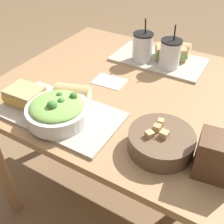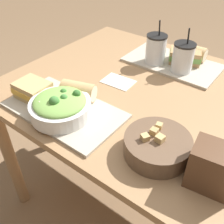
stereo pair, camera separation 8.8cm
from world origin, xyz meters
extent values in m
plane|color=#846647|center=(0.00, 0.00, 0.00)|extent=(12.00, 12.00, 0.00)
cube|color=#A37A51|center=(0.00, 0.00, 0.76)|extent=(1.12, 0.96, 0.03)
cylinder|color=#A37A51|center=(-0.50, -0.42, 0.37)|extent=(0.06, 0.06, 0.75)
cylinder|color=#A37A51|center=(-0.50, 0.42, 0.37)|extent=(0.06, 0.06, 0.75)
cube|color=#BCB29E|center=(-0.14, -0.31, 0.79)|extent=(0.45, 0.25, 0.01)
cube|color=#BCB29E|center=(0.01, 0.27, 0.79)|extent=(0.45, 0.25, 0.01)
cylinder|color=white|center=(-0.12, -0.34, 0.82)|extent=(0.22, 0.22, 0.06)
ellipsoid|color=#7FB251|center=(-0.12, -0.34, 0.85)|extent=(0.19, 0.19, 0.04)
sphere|color=#38702D|center=(-0.11, -0.37, 0.87)|extent=(0.02, 0.02, 0.02)
sphere|color=#38702D|center=(-0.09, -0.29, 0.87)|extent=(0.03, 0.03, 0.03)
sphere|color=#427F38|center=(-0.12, -0.37, 0.87)|extent=(0.04, 0.04, 0.04)
sphere|color=#38702D|center=(-0.14, -0.31, 0.87)|extent=(0.02, 0.02, 0.02)
sphere|color=#427F38|center=(-0.11, -0.33, 0.87)|extent=(0.03, 0.03, 0.03)
cube|color=beige|center=(-0.15, -0.37, 0.86)|extent=(0.05, 0.06, 0.01)
cube|color=beige|center=(-0.12, -0.38, 0.86)|extent=(0.05, 0.05, 0.01)
cube|color=beige|center=(-0.10, -0.32, 0.86)|extent=(0.05, 0.05, 0.01)
cylinder|color=brown|center=(0.25, -0.29, 0.81)|extent=(0.21, 0.21, 0.06)
cylinder|color=#5B2D19|center=(0.25, -0.29, 0.84)|extent=(0.19, 0.19, 0.01)
cube|color=tan|center=(0.22, -0.24, 0.85)|extent=(0.02, 0.02, 0.02)
cube|color=tan|center=(0.22, -0.28, 0.85)|extent=(0.02, 0.02, 0.02)
cube|color=tan|center=(0.22, -0.32, 0.85)|extent=(0.03, 0.03, 0.02)
cube|color=tan|center=(0.25, -0.30, 0.85)|extent=(0.03, 0.03, 0.02)
cube|color=tan|center=(-0.29, -0.33, 0.80)|extent=(0.13, 0.11, 0.02)
cube|color=#EFB742|center=(-0.29, -0.33, 0.82)|extent=(0.14, 0.11, 0.02)
cube|color=tan|center=(-0.29, -0.33, 0.85)|extent=(0.13, 0.11, 0.02)
cylinder|color=tan|center=(-0.14, -0.23, 0.83)|extent=(0.15, 0.11, 0.07)
cylinder|color=beige|center=(-0.08, -0.21, 0.83)|extent=(0.03, 0.06, 0.06)
cube|color=tan|center=(0.06, 0.31, 0.80)|extent=(0.17, 0.14, 0.02)
cube|color=#6B9E47|center=(0.06, 0.31, 0.82)|extent=(0.18, 0.15, 0.02)
cube|color=tan|center=(0.06, 0.31, 0.85)|extent=(0.17, 0.14, 0.02)
cylinder|color=tan|center=(0.07, 0.36, 0.83)|extent=(0.13, 0.08, 0.07)
cylinder|color=beige|center=(0.13, 0.36, 0.83)|extent=(0.01, 0.07, 0.06)
cylinder|color=silver|center=(-0.06, 0.22, 0.86)|extent=(0.10, 0.10, 0.13)
cylinder|color=black|center=(-0.06, 0.22, 0.85)|extent=(0.08, 0.08, 0.10)
cylinder|color=black|center=(-0.06, 0.22, 0.92)|extent=(0.10, 0.10, 0.01)
cylinder|color=black|center=(-0.05, 0.22, 0.96)|extent=(0.01, 0.02, 0.08)
cylinder|color=silver|center=(0.08, 0.22, 0.85)|extent=(0.10, 0.10, 0.12)
cylinder|color=maroon|center=(0.08, 0.22, 0.85)|extent=(0.08, 0.08, 0.10)
cylinder|color=black|center=(0.08, 0.22, 0.92)|extent=(0.10, 0.10, 0.01)
cylinder|color=black|center=(0.09, 0.22, 0.96)|extent=(0.01, 0.02, 0.08)
cube|color=brown|center=(0.42, -0.30, 0.85)|extent=(0.14, 0.11, 0.13)
cube|color=silver|center=(-0.10, -0.02, 0.78)|extent=(0.14, 0.10, 0.00)
camera|label=1|loc=(0.41, -0.87, 1.40)|focal=42.00mm
camera|label=2|loc=(0.48, -0.83, 1.40)|focal=42.00mm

